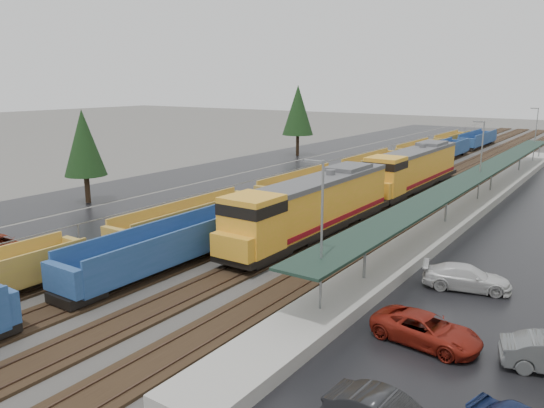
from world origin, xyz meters
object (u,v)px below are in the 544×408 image
Objects in this scene: locomotive_trail at (412,169)px; parked_car_east_b at (426,330)px; well_string_yellow at (306,186)px; locomotive_lead at (312,206)px; parked_car_east_c at (466,278)px; well_string_blue at (320,197)px.

parked_car_east_b is at bearing -68.70° from locomotive_trail.
parked_car_east_b is at bearing -49.03° from well_string_yellow.
locomotive_trail is 4.27× the size of parked_car_east_b.
locomotive_trail is (0.00, 21.00, 0.00)m from locomotive_lead.
well_string_yellow is 23.90× the size of parked_car_east_b.
well_string_yellow reaches higher than parked_car_east_c.
parked_car_east_b is at bearing -41.71° from locomotive_lead.
locomotive_lead is at bearing -90.00° from locomotive_trail.
well_string_blue is (-4.00, 8.28, -1.26)m from locomotive_lead.
parked_car_east_c is at bearing -63.46° from locomotive_trail.
well_string_blue is 25.55m from parked_car_east_b.
parked_car_east_c is (20.27, -16.05, -0.44)m from well_string_yellow.
locomotive_trail reaches higher than parked_car_east_b.
parked_car_east_b is (12.55, -11.18, -1.82)m from locomotive_lead.
well_string_yellow is 24.26× the size of parked_car_east_c.
well_string_yellow is (-8.00, 12.48, -1.36)m from locomotive_lead.
well_string_yellow is (-8.00, -8.52, -1.36)m from locomotive_trail.
well_string_yellow is 31.34m from parked_car_east_b.
locomotive_trail is 4.34× the size of parked_car_east_c.
locomotive_lead is 0.16× the size of well_string_blue.
parked_car_east_c is (16.27, -11.85, -0.55)m from well_string_blue.
well_string_blue reaches higher than parked_car_east_b.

